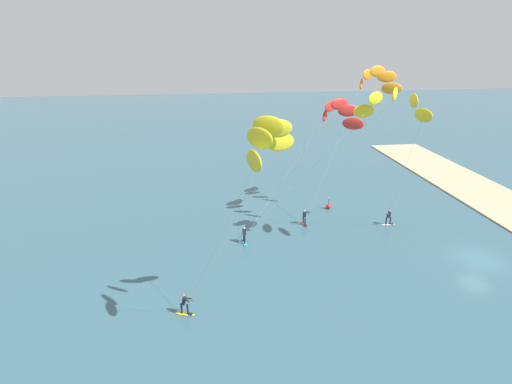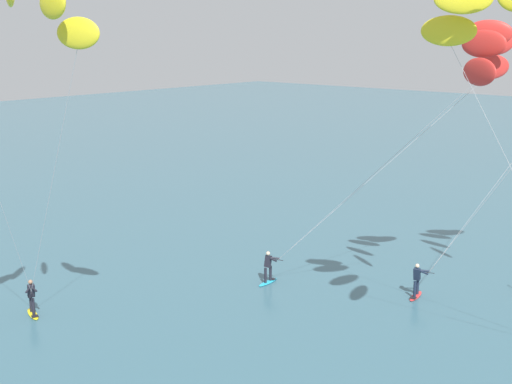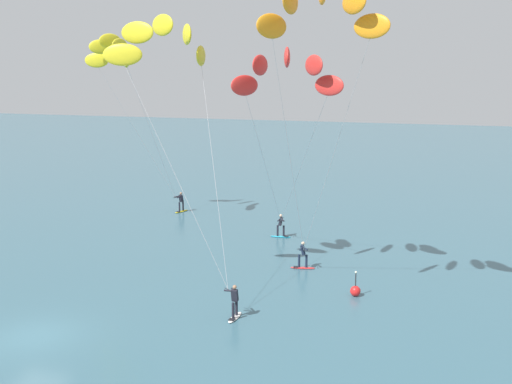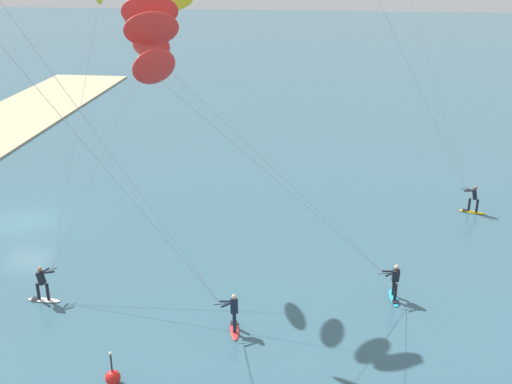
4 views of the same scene
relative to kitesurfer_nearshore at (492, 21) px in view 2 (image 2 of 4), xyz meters
The scene contains 3 objects.
kitesurfer_nearshore is the anchor object (origin of this frame).
kitesurfer_mid_water 6.60m from the kitesurfer_nearshore, 27.22° to the left, with size 6.78×11.31×13.02m.
kitesurfer_downwind 15.96m from the kitesurfer_nearshore, 129.64° to the left, with size 6.18×8.06×14.41m.
Camera 2 is at (-19.80, -1.59, 12.50)m, focal length 48.85 mm.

